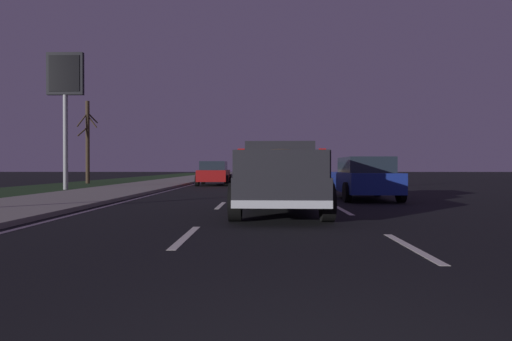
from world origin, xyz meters
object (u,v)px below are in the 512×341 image
object	(u,v)px
pickup_truck	(280,175)
sedan_red	(214,173)
gas_price_sign	(65,86)
bare_tree_far	(88,140)
sedan_blue	(364,178)
sedan_silver	(277,176)
sedan_tan	(269,172)

from	to	relation	value
pickup_truck	sedan_red	xyz separation A→B (m)	(16.68, 3.62, -0.20)
sedan_red	gas_price_sign	world-z (taller)	gas_price_sign
pickup_truck	bare_tree_far	xyz separation A→B (m)	(19.46, 13.02, 2.09)
sedan_blue	sedan_red	bearing A→B (deg)	29.93
sedan_silver	sedan_tan	bearing A→B (deg)	0.45
gas_price_sign	bare_tree_far	xyz separation A→B (m)	(8.40, 2.28, -2.30)
sedan_red	sedan_tan	bearing A→B (deg)	-38.64
pickup_truck	gas_price_sign	world-z (taller)	gas_price_sign
sedan_blue	sedan_silver	distance (m)	4.14
sedan_tan	sedan_silver	world-z (taller)	same
bare_tree_far	sedan_tan	bearing A→B (deg)	-82.20
sedan_silver	gas_price_sign	distance (m)	12.35
sedan_tan	sedan_silver	size ratio (longest dim) A/B	1.00
pickup_truck	bare_tree_far	world-z (taller)	bare_tree_far
sedan_red	bare_tree_far	xyz separation A→B (m)	(2.78, 9.39, 2.29)
sedan_tan	pickup_truck	bearing A→B (deg)	179.92
sedan_blue	bare_tree_far	size ratio (longest dim) A/B	0.75
sedan_blue	sedan_tan	distance (m)	16.86
pickup_truck	bare_tree_far	size ratio (longest dim) A/B	0.93
sedan_blue	gas_price_sign	distance (m)	16.05
sedan_tan	bare_tree_far	xyz separation A→B (m)	(-1.79, 13.05, 2.29)
pickup_truck	sedan_tan	xyz separation A→B (m)	(21.24, -0.03, -0.20)
pickup_truck	sedan_blue	world-z (taller)	pickup_truck
pickup_truck	sedan_blue	distance (m)	5.73
sedan_silver	gas_price_sign	size ratio (longest dim) A/B	0.62
sedan_red	sedan_silver	xyz separation A→B (m)	(-9.27, -3.76, 0.00)
sedan_tan	bare_tree_far	distance (m)	13.36
sedan_silver	sedan_red	bearing A→B (deg)	22.07
sedan_tan	gas_price_sign	world-z (taller)	gas_price_sign
sedan_silver	bare_tree_far	distance (m)	17.99
pickup_truck	sedan_red	bearing A→B (deg)	12.25
sedan_silver	gas_price_sign	bearing A→B (deg)	71.42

